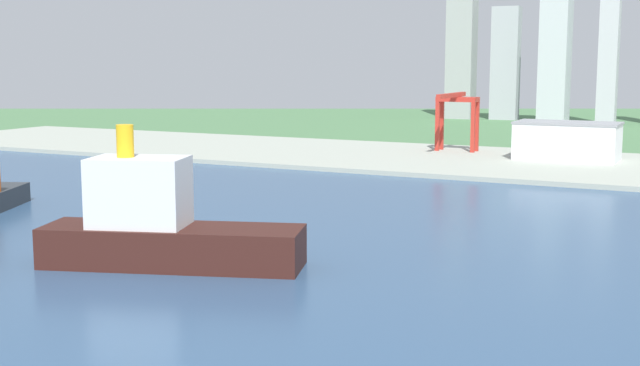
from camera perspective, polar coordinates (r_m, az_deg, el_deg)
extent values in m
plane|color=#497549|center=(290.70, 6.03, -3.08)|extent=(2400.00, 2400.00, 0.00)
cube|color=#2D4C70|center=(236.82, 0.84, -5.63)|extent=(840.00, 360.00, 0.15)
cube|color=#A0A799|center=(471.00, 14.27, 1.21)|extent=(840.00, 140.00, 2.50)
cube|color=#381914|center=(239.64, -9.82, -4.20)|extent=(74.54, 41.66, 11.18)
cube|color=silver|center=(239.85, -11.99, -0.57)|extent=(29.85, 23.96, 19.05)
cylinder|color=yellow|center=(239.42, -12.90, 2.76)|extent=(4.73, 4.73, 8.94)
cube|color=#B72D23|center=(517.83, 7.85, 3.78)|extent=(2.20, 2.20, 29.59)
cube|color=#B72D23|center=(511.15, 10.18, 3.67)|extent=(2.20, 2.20, 29.59)
cube|color=#B72D23|center=(525.38, 8.14, 3.84)|extent=(2.20, 2.20, 29.59)
cube|color=#B72D23|center=(518.80, 10.44, 3.73)|extent=(2.20, 2.20, 29.59)
cube|color=#B72D23|center=(517.19, 9.19, 5.55)|extent=(24.37, 10.00, 2.80)
cube|color=#B72D23|center=(505.78, 8.78, 5.82)|extent=(2.60, 47.50, 2.60)
cube|color=white|center=(485.98, 16.18, 2.66)|extent=(54.14, 28.53, 19.61)
cube|color=gray|center=(485.14, 16.23, 3.88)|extent=(55.22, 29.10, 1.20)
cube|color=#9EA1A2|center=(844.61, 9.45, 9.64)|extent=(25.91, 20.20, 158.21)
cube|color=#AAADB5|center=(836.85, 12.29, 7.81)|extent=(25.63, 14.58, 106.64)
cube|color=silver|center=(791.38, 15.45, 8.39)|extent=(24.42, 26.57, 125.82)
cube|color=silver|center=(785.79, 18.75, 8.56)|extent=(15.89, 14.62, 134.26)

